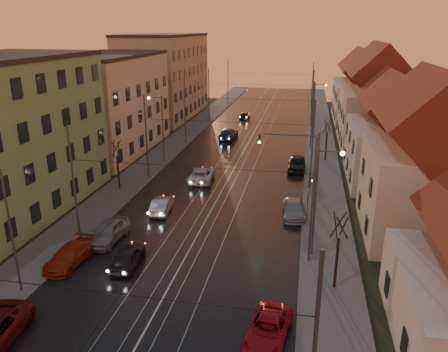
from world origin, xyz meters
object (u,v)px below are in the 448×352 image
Objects in this scene: driving_car_3 at (228,134)px; driving_car_0 at (128,257)px; parked_right_0 at (268,329)px; driving_car_2 at (202,175)px; street_lamp_0 at (5,220)px; driving_car_1 at (162,205)px; parked_left_3 at (108,232)px; driving_car_4 at (245,116)px; traffic_light_mast at (305,162)px; parked_right_2 at (297,163)px; parked_left_2 at (69,255)px; street_lamp_3 at (316,105)px; parked_right_1 at (294,209)px; street_lamp_1 at (321,192)px; street_lamp_2 at (160,122)px.

driving_car_0 is at bearing 90.44° from driving_car_3.
driving_car_2 is at bearing 118.97° from parked_right_0.
street_lamp_0 reaches higher than parked_right_0.
driving_car_1 is 0.88× the size of parked_left_3.
driving_car_4 is (-0.24, 33.54, -0.09)m from driving_car_2.
driving_car_0 is at bearing 158.40° from parked_right_0.
parked_right_0 is (-1.44, -17.40, -3.99)m from traffic_light_mast.
driving_car_1 is (4.89, 13.44, -4.22)m from street_lamp_0.
parked_right_0 is at bearing 145.89° from driving_car_0.
parked_left_3 is at bearing 70.29° from street_lamp_0.
parked_right_2 is at bearing 58.70° from parked_left_3.
street_lamp_0 is at bearing -119.57° from parked_right_2.
parked_left_2 is at bearing 64.48° from driving_car_1.
street_lamp_0 is 1.72× the size of parked_right_2.
parked_right_2 is (-0.92, 11.80, -3.81)m from traffic_light_mast.
parked_right_2 reaches higher than driving_car_3.
parked_right_0 is at bearing 103.97° from driving_car_3.
street_lamp_3 reaches higher than driving_car_3.
driving_car_0 is at bearing 10.75° from parked_left_2.
parked_right_1 is at bearing 42.15° from street_lamp_0.
parked_left_2 is 0.96× the size of parked_right_2.
street_lamp_3 is 1.78× the size of parked_left_2.
driving_car_3 is at bearing -93.21° from driving_car_2.
parked_left_2 is 1.02× the size of parked_right_0.
parked_left_2 is 3.87m from parked_left_3.
parked_right_2 is (13.53, 20.40, 0.00)m from parked_left_3.
street_lamp_1 reaches higher than driving_car_3.
parked_right_1 is at bearing 105.12° from street_lamp_1.
driving_car_4 is 0.79× the size of parked_right_1.
street_lamp_2 is 9.64m from driving_car_2.
driving_car_3 is (5.89, 40.83, -4.10)m from street_lamp_0.
driving_car_2 is 1.41× the size of driving_car_4.
driving_car_0 is 0.92× the size of parked_right_0.
parked_right_0 is (13.01, -8.79, -0.18)m from parked_left_3.
parked_left_2 is (-4.91, -18.45, -0.05)m from driving_car_2.
parked_right_0 is (-2.56, -9.40, -4.27)m from street_lamp_1.
driving_car_4 is 57.87m from parked_right_0.
street_lamp_1 is at bearing 17.75° from parked_left_2.
street_lamp_0 is at bearing -156.28° from street_lamp_1.
parked_left_2 is at bearing 67.83° from street_lamp_0.
driving_car_3 is 1.17× the size of parked_left_3.
street_lamp_0 is 1.48× the size of driving_car_3.
street_lamp_1 is 17.76m from parked_left_2.
street_lamp_2 is 1.00× the size of street_lamp_3.
traffic_light_mast reaches higher than parked_right_0.
street_lamp_3 is at bearing -112.62° from driving_car_0.
driving_car_0 reaches higher than driving_car_4.
driving_car_0 is at bearing 82.46° from driving_car_2.
driving_car_4 is 0.80× the size of parked_left_2.
parked_right_2 is (11.29, 14.35, 0.12)m from driving_car_1.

